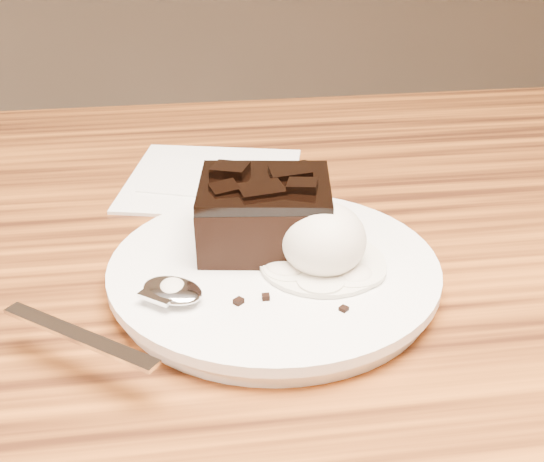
{
  "coord_description": "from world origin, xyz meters",
  "views": [
    {
      "loc": [
        0.01,
        -0.47,
        1.04
      ],
      "look_at": [
        0.07,
        -0.02,
        0.79
      ],
      "focal_mm": 48.28,
      "sensor_mm": 36.0,
      "label": 1
    }
  ],
  "objects": [
    {
      "name": "crumb_b",
      "position": [
        0.11,
        -0.09,
        0.77
      ],
      "size": [
        0.01,
        0.01,
        0.0
      ],
      "primitive_type": "cube",
      "rotation": [
        0.0,
        0.0,
        0.72
      ],
      "color": "black",
      "rests_on": "plate"
    },
    {
      "name": "melt_puddle",
      "position": [
        0.1,
        -0.04,
        0.77
      ],
      "size": [
        0.09,
        0.09,
        0.0
      ],
      "primitive_type": "cylinder",
      "color": "silver",
      "rests_on": "plate"
    },
    {
      "name": "spoon",
      "position": [
        -0.0,
        -0.06,
        0.77
      ],
      "size": [
        0.15,
        0.13,
        0.01
      ],
      "primitive_type": null,
      "rotation": [
        0.0,
        0.0,
        0.9
      ],
      "color": "silver",
      "rests_on": "plate"
    },
    {
      "name": "crumb_c",
      "position": [
        0.04,
        -0.01,
        0.77
      ],
      "size": [
        0.01,
        0.01,
        0.0
      ],
      "primitive_type": "cube",
      "rotation": [
        0.0,
        0.0,
        0.5
      ],
      "color": "black",
      "rests_on": "plate"
    },
    {
      "name": "plate",
      "position": [
        0.07,
        -0.03,
        0.76
      ],
      "size": [
        0.24,
        0.24,
        0.02
      ],
      "primitive_type": "cylinder",
      "color": "white",
      "rests_on": "dining_table"
    },
    {
      "name": "crumb_a",
      "position": [
        0.04,
        -0.08,
        0.77
      ],
      "size": [
        0.01,
        0.01,
        0.0
      ],
      "primitive_type": "cube",
      "rotation": [
        0.0,
        0.0,
        0.7
      ],
      "color": "black",
      "rests_on": "plate"
    },
    {
      "name": "crumb_d",
      "position": [
        0.06,
        -0.07,
        0.77
      ],
      "size": [
        0.01,
        0.01,
        0.0
      ],
      "primitive_type": "cube",
      "rotation": [
        0.0,
        0.0,
        1.56
      ],
      "color": "black",
      "rests_on": "plate"
    },
    {
      "name": "ice_cream_scoop",
      "position": [
        0.1,
        -0.04,
        0.79
      ],
      "size": [
        0.06,
        0.06,
        0.05
      ],
      "primitive_type": "ellipsoid",
      "color": "silver",
      "rests_on": "plate"
    },
    {
      "name": "brownie",
      "position": [
        0.07,
        0.0,
        0.79
      ],
      "size": [
        0.1,
        0.09,
        0.04
      ],
      "primitive_type": "cube",
      "rotation": [
        0.0,
        0.0,
        -0.15
      ],
      "color": "black",
      "rests_on": "plate"
    },
    {
      "name": "napkin",
      "position": [
        0.04,
        0.16,
        0.75
      ],
      "size": [
        0.19,
        0.19,
        0.01
      ],
      "primitive_type": "cube",
      "rotation": [
        0.0,
        0.0,
        -0.24
      ],
      "color": "white",
      "rests_on": "dining_table"
    }
  ]
}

